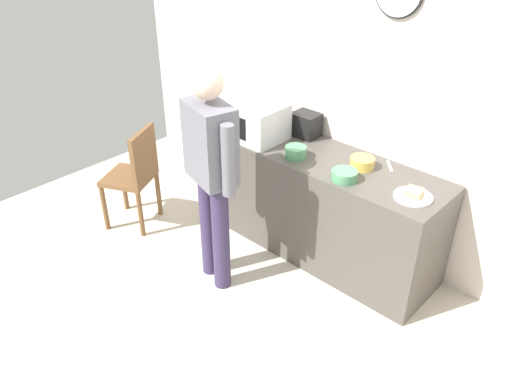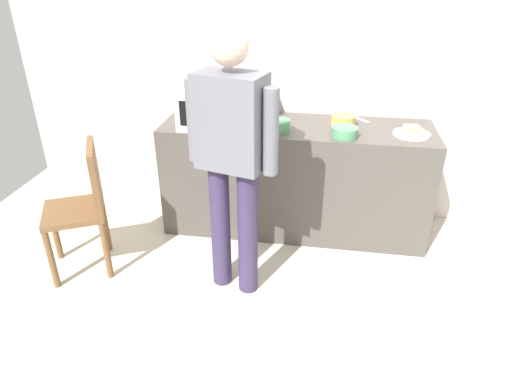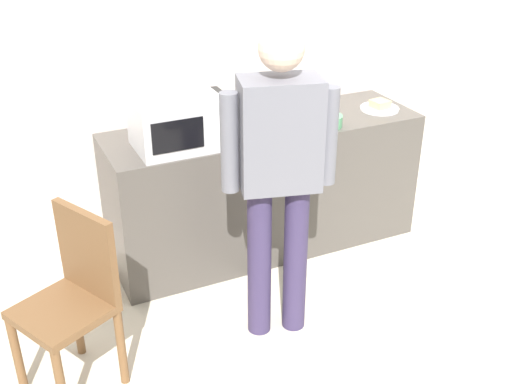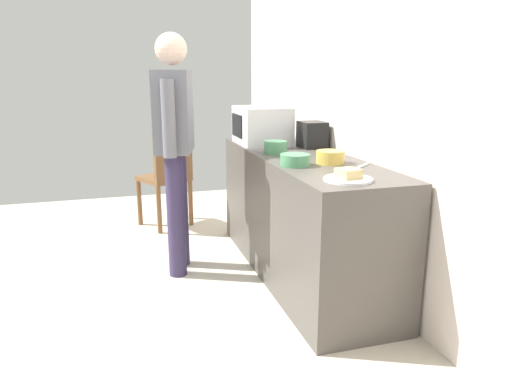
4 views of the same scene
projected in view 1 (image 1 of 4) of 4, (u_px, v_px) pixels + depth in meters
name	position (u px, v px, depth m)	size (l,w,h in m)	color
ground_plane	(237.00, 342.00, 3.53)	(6.00, 6.00, 0.00)	beige
back_wall	(383.00, 101.00, 3.85)	(5.40, 0.13, 2.60)	silver
kitchen_counter	(317.00, 204.00, 4.22)	(2.07, 0.62, 0.89)	#4C4742
microwave	(254.00, 120.00, 4.21)	(0.50, 0.39, 0.30)	silver
sandwich_plate	(413.00, 195.00, 3.45)	(0.26, 0.26, 0.07)	white
salad_bowl	(296.00, 152.00, 3.94)	(0.17, 0.17, 0.09)	#4C8E60
cereal_bowl	(344.00, 175.00, 3.65)	(0.19, 0.19, 0.07)	#4C8E60
mixing_bowl	(362.00, 163.00, 3.80)	(0.18, 0.18, 0.08)	gold
toaster	(306.00, 125.00, 4.25)	(0.22, 0.18, 0.20)	black
fork_utensil	(390.00, 166.00, 3.83)	(0.17, 0.02, 0.01)	silver
spoon_utensil	(269.00, 120.00, 4.58)	(0.17, 0.02, 0.01)	silver
person_standing	(211.00, 165.00, 3.59)	(0.57, 0.33, 1.72)	#352B4F
wooden_chair	(136.00, 173.00, 4.50)	(0.54, 0.54, 0.94)	brown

